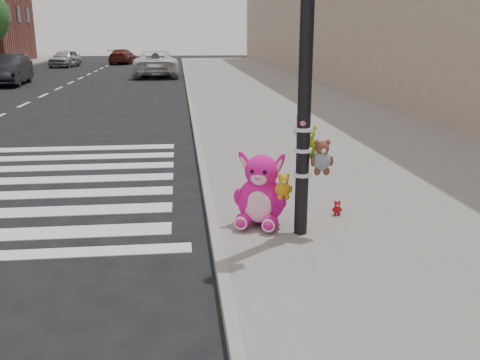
{
  "coord_description": "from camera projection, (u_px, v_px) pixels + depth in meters",
  "views": [
    {
      "loc": [
        1.16,
        -4.29,
        2.53
      ],
      "look_at": [
        1.88,
        2.13,
        0.75
      ],
      "focal_mm": 40.0,
      "sensor_mm": 36.0,
      "label": 1
    }
  ],
  "objects": [
    {
      "name": "ground",
      "position": [
        53.0,
        334.0,
        4.66
      ],
      "size": [
        120.0,
        120.0,
        0.0
      ],
      "primitive_type": "plane",
      "color": "black",
      "rests_on": "ground"
    },
    {
      "name": "sidewalk_near",
      "position": [
        320.0,
        125.0,
        14.76
      ],
      "size": [
        7.0,
        80.0,
        0.14
      ],
      "primitive_type": "cube",
      "color": "slate",
      "rests_on": "ground"
    },
    {
      "name": "curb_edge",
      "position": [
        195.0,
        128.0,
        14.39
      ],
      "size": [
        0.12,
        80.0,
        0.15
      ],
      "primitive_type": "cube",
      "color": "gray",
      "rests_on": "ground"
    },
    {
      "name": "signal_pole",
      "position": [
        307.0,
        98.0,
        6.2
      ],
      "size": [
        0.68,
        0.5,
        4.0
      ],
      "color": "black",
      "rests_on": "sidewalk_near"
    },
    {
      "name": "pink_bunny",
      "position": [
        261.0,
        195.0,
        6.83
      ],
      "size": [
        0.8,
        0.86,
        0.97
      ],
      "rotation": [
        0.0,
        0.0,
        -0.37
      ],
      "color": "#E3138F",
      "rests_on": "sidewalk_near"
    },
    {
      "name": "red_teddy",
      "position": [
        337.0,
        208.0,
        7.25
      ],
      "size": [
        0.15,
        0.11,
        0.2
      ],
      "primitive_type": null,
      "rotation": [
        0.0,
        0.0,
        -0.09
      ],
      "color": "#B3111A",
      "rests_on": "sidewalk_near"
    },
    {
      "name": "car_dark_far",
      "position": [
        8.0,
        70.0,
        26.73
      ],
      "size": [
        1.92,
        4.71,
        1.52
      ],
      "primitive_type": "imported",
      "rotation": [
        0.0,
        0.0,
        0.07
      ],
      "color": "black",
      "rests_on": "ground"
    },
    {
      "name": "car_white_near",
      "position": [
        156.0,
        64.0,
        31.88
      ],
      "size": [
        2.73,
        5.6,
        1.53
      ],
      "primitive_type": "imported",
      "rotation": [
        0.0,
        0.0,
        3.17
      ],
      "color": "silver",
      "rests_on": "ground"
    },
    {
      "name": "car_maroon_near",
      "position": [
        123.0,
        56.0,
        45.17
      ],
      "size": [
        2.23,
        4.41,
        1.23
      ],
      "primitive_type": "imported",
      "rotation": [
        0.0,
        0.0,
        3.02
      ],
      "color": "maroon",
      "rests_on": "ground"
    },
    {
      "name": "car_silver_deep",
      "position": [
        65.0,
        58.0,
        40.97
      ],
      "size": [
        2.15,
        4.03,
        1.31
      ],
      "primitive_type": "imported",
      "rotation": [
        0.0,
        0.0,
        -0.16
      ],
      "color": "#ABABAF",
      "rests_on": "ground"
    }
  ]
}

